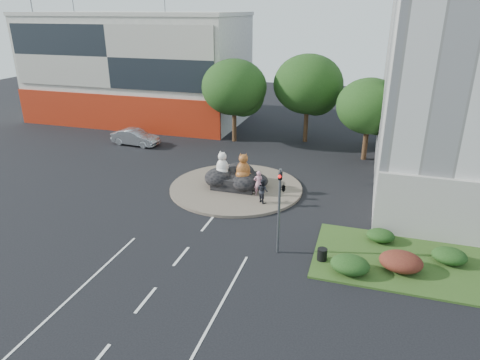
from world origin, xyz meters
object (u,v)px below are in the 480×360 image
at_px(cat_white, 222,163).
at_px(pedestrian_dark, 263,191).
at_px(litter_bin, 322,254).
at_px(pedestrian_pink, 258,183).
at_px(parked_car, 135,137).
at_px(kitten_white, 249,188).
at_px(cat_tabby, 243,166).
at_px(kitten_calico, 215,182).

xyz_separation_m(cat_white, pedestrian_dark, (3.62, -1.93, -0.98)).
bearing_deg(litter_bin, cat_white, 136.62).
distance_m(pedestrian_pink, pedestrian_dark, 1.20).
xyz_separation_m(cat_white, parked_car, (-12.03, 7.95, -1.24)).
distance_m(kitten_white, parked_car, 16.84).
bearing_deg(kitten_white, parked_car, 102.74).
bearing_deg(cat_white, litter_bin, -22.37).
bearing_deg(pedestrian_dark, cat_white, 15.41).
bearing_deg(kitten_white, cat_white, 115.06).
bearing_deg(litter_bin, cat_tabby, 130.98).
bearing_deg(kitten_white, pedestrian_dark, -87.08).
xyz_separation_m(cat_tabby, kitten_white, (0.65, -0.61, -1.42)).
relative_size(pedestrian_dark, litter_bin, 2.55).
bearing_deg(cat_tabby, kitten_calico, 173.16).
height_order(cat_tabby, parked_car, cat_tabby).
height_order(cat_tabby, kitten_white, cat_tabby).
bearing_deg(parked_car, pedestrian_dark, -117.72).
xyz_separation_m(kitten_white, parked_car, (-14.38, 8.76, 0.14)).
xyz_separation_m(kitten_calico, pedestrian_dark, (4.11, -1.48, 0.43)).
xyz_separation_m(kitten_white, litter_bin, (6.15, -7.22, -0.20)).
bearing_deg(pedestrian_pink, cat_tabby, -41.10).
bearing_deg(pedestrian_pink, litter_bin, 113.45).
xyz_separation_m(cat_white, cat_tabby, (1.70, -0.20, 0.04)).
bearing_deg(litter_bin, kitten_white, 130.42).
bearing_deg(parked_car, litter_bin, -123.37).
height_order(kitten_white, pedestrian_pink, pedestrian_pink).
bearing_deg(kitten_white, pedestrian_pink, -52.10).
relative_size(cat_tabby, pedestrian_dark, 1.14).
relative_size(cat_tabby, pedestrian_pink, 1.05).
bearing_deg(litter_bin, pedestrian_dark, 128.60).
xyz_separation_m(cat_white, kitten_calico, (-0.48, -0.45, -1.41)).
bearing_deg(parked_car, kitten_calico, -121.51).
distance_m(cat_tabby, parked_car, 16.02).
height_order(kitten_white, pedestrian_dark, pedestrian_dark).
relative_size(cat_white, parked_car, 0.39).
distance_m(cat_white, parked_car, 14.48).
height_order(kitten_calico, pedestrian_pink, pedestrian_pink).
xyz_separation_m(cat_white, pedestrian_pink, (3.03, -0.88, -0.91)).
bearing_deg(parked_car, pedestrian_pink, -115.87).
distance_m(cat_white, kitten_white, 2.84).
height_order(cat_white, kitten_calico, cat_white).
distance_m(pedestrian_dark, litter_bin, 7.83).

